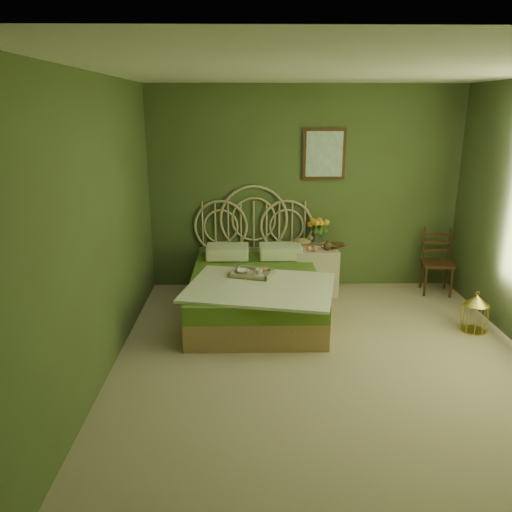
{
  "coord_description": "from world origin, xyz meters",
  "views": [
    {
      "loc": [
        -0.74,
        -4.15,
        2.32
      ],
      "look_at": [
        -0.64,
        1.0,
        0.78
      ],
      "focal_mm": 35.0,
      "sensor_mm": 36.0,
      "label": 1
    }
  ],
  "objects_px": {
    "nightstand": "(315,264)",
    "birdcage": "(475,313)",
    "chair": "(436,257)",
    "bed": "(255,288)"
  },
  "relations": [
    {
      "from": "nightstand",
      "to": "chair",
      "type": "relative_size",
      "value": 1.23
    },
    {
      "from": "bed",
      "to": "chair",
      "type": "relative_size",
      "value": 2.6
    },
    {
      "from": "chair",
      "to": "birdcage",
      "type": "relative_size",
      "value": 2.06
    },
    {
      "from": "nightstand",
      "to": "birdcage",
      "type": "height_order",
      "value": "nightstand"
    },
    {
      "from": "chair",
      "to": "birdcage",
      "type": "distance_m",
      "value": 1.25
    },
    {
      "from": "chair",
      "to": "nightstand",
      "type": "bearing_deg",
      "value": -171.82
    },
    {
      "from": "bed",
      "to": "nightstand",
      "type": "bearing_deg",
      "value": 41.4
    },
    {
      "from": "nightstand",
      "to": "chair",
      "type": "distance_m",
      "value": 1.56
    },
    {
      "from": "nightstand",
      "to": "birdcage",
      "type": "relative_size",
      "value": 2.52
    },
    {
      "from": "nightstand",
      "to": "birdcage",
      "type": "bearing_deg",
      "value": -38.74
    }
  ]
}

